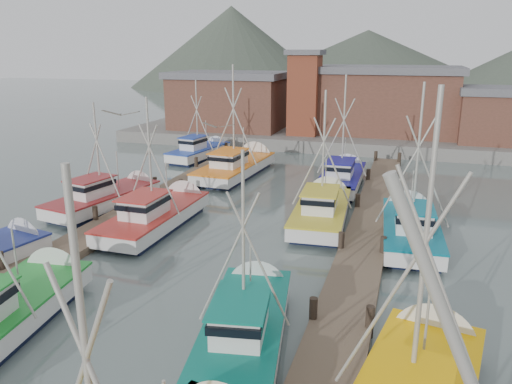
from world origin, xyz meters
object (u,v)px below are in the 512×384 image
(lookout_tower, at_px, (304,92))
(boat_8, at_px, (160,214))
(boat_12, at_px, (238,166))
(boat_4, at_px, (4,313))

(lookout_tower, height_order, boat_8, lookout_tower)
(lookout_tower, distance_m, boat_8, 27.37)
(lookout_tower, bearing_deg, boat_12, -99.59)
(boat_4, xyz_separation_m, boat_8, (0.02, 11.64, -0.00))
(boat_8, bearing_deg, lookout_tower, 85.39)
(boat_8, distance_m, boat_12, 12.93)
(boat_8, bearing_deg, boat_4, -89.29)
(lookout_tower, distance_m, boat_12, 14.90)
(lookout_tower, relative_size, boat_4, 0.89)
(lookout_tower, xyz_separation_m, boat_4, (-2.56, -38.45, -4.87))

